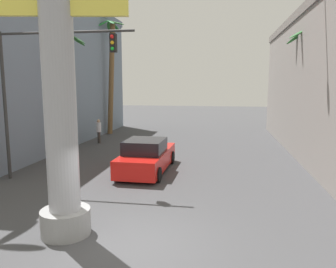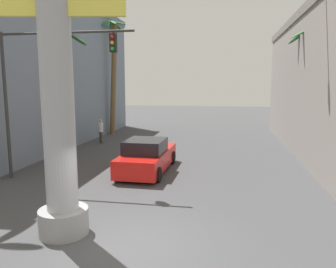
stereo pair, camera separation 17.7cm
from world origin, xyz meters
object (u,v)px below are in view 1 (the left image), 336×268
at_px(traffic_light_mast, 42,76).
at_px(palm_tree_far_left, 111,69).
at_px(neon_sign_pole, 56,26).
at_px(street_lamp, 325,67).
at_px(palm_tree_mid_right, 308,75).
at_px(palm_tree_mid_left, 62,78).
at_px(car_lead, 147,157).
at_px(pedestrian_far_left, 99,129).

distance_m(traffic_light_mast, palm_tree_far_left, 13.58).
bearing_deg(neon_sign_pole, street_lamp, 40.24).
distance_m(street_lamp, traffic_light_mast, 11.81).
relative_size(traffic_light_mast, palm_tree_mid_right, 0.86).
distance_m(traffic_light_mast, palm_tree_mid_left, 5.72).
bearing_deg(palm_tree_far_left, palm_tree_mid_left, -91.13).
height_order(traffic_light_mast, palm_tree_far_left, palm_tree_far_left).
height_order(neon_sign_pole, palm_tree_mid_left, neon_sign_pole).
xyz_separation_m(car_lead, pedestrian_far_left, (-4.97, 6.76, 0.27)).
distance_m(street_lamp, palm_tree_mid_left, 13.73).
bearing_deg(palm_tree_mid_right, palm_tree_far_left, 153.49).
distance_m(neon_sign_pole, car_lead, 8.27).
height_order(neon_sign_pole, traffic_light_mast, neon_sign_pole).
bearing_deg(pedestrian_far_left, traffic_light_mast, -82.85).
height_order(street_lamp, traffic_light_mast, street_lamp).
bearing_deg(traffic_light_mast, palm_tree_far_left, 97.24).
relative_size(car_lead, palm_tree_mid_left, 0.67).
bearing_deg(street_lamp, car_lead, -177.34).
bearing_deg(neon_sign_pole, palm_tree_mid_right, 52.32).
relative_size(street_lamp, pedestrian_far_left, 4.77).
xyz_separation_m(street_lamp, pedestrian_far_left, (-12.66, 6.41, -3.81)).
bearing_deg(palm_tree_mid_right, palm_tree_mid_left, -174.79).
bearing_deg(car_lead, palm_tree_mid_right, 29.56).
distance_m(street_lamp, pedestrian_far_left, 14.69).
relative_size(neon_sign_pole, palm_tree_mid_right, 1.64).
relative_size(palm_tree_mid_left, pedestrian_far_left, 4.30).
relative_size(traffic_light_mast, car_lead, 1.29).
xyz_separation_m(palm_tree_mid_left, palm_tree_mid_right, (13.75, 1.25, 0.12)).
relative_size(traffic_light_mast, pedestrian_far_left, 3.70).
relative_size(palm_tree_mid_left, palm_tree_mid_right, 1.00).
xyz_separation_m(palm_tree_far_left, palm_tree_mid_right, (13.59, -6.78, -0.78)).
distance_m(neon_sign_pole, pedestrian_far_left, 14.85).
bearing_deg(palm_tree_mid_left, traffic_light_mast, -70.96).
relative_size(car_lead, palm_tree_mid_right, 0.67).
distance_m(palm_tree_mid_left, palm_tree_far_left, 8.09).
distance_m(street_lamp, palm_tree_mid_right, 4.21).
distance_m(palm_tree_mid_left, pedestrian_far_left, 4.95).
distance_m(neon_sign_pole, palm_tree_mid_left, 11.27).
bearing_deg(street_lamp, palm_tree_mid_right, 85.36).
xyz_separation_m(palm_tree_mid_right, pedestrian_far_left, (-13.00, 2.21, -3.58)).
distance_m(street_lamp, palm_tree_far_left, 17.21).
relative_size(neon_sign_pole, palm_tree_mid_left, 1.64).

